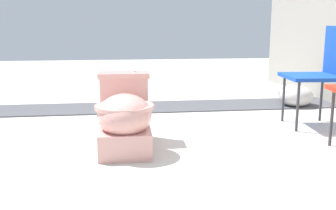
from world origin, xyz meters
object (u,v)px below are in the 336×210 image
toilet (125,118)px  folding_chair_left (325,66)px  boulder_far (296,96)px  boulder_near (292,93)px

toilet → folding_chair_left: folding_chair_left is taller
toilet → boulder_far: size_ratio=1.72×
boulder_near → boulder_far: bearing=-13.2°
toilet → boulder_far: toilet is taller
boulder_near → folding_chair_left: bearing=-11.6°
boulder_near → boulder_far: (0.23, -0.05, 0.01)m
folding_chair_left → boulder_near: 1.12m
folding_chair_left → boulder_far: bearing=-96.3°
toilet → boulder_near: bearing=128.8°
folding_chair_left → boulder_far: 0.90m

